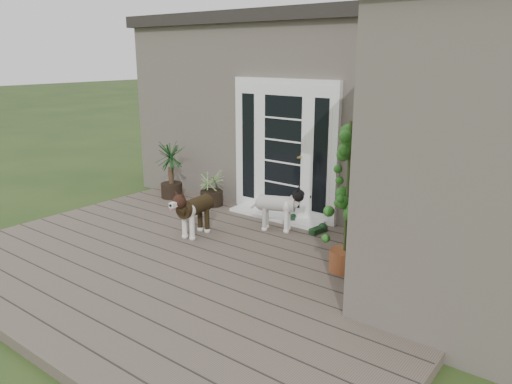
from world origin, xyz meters
The scene contains 16 objects.
deck centered at (0.00, 0.40, 0.06)m, with size 6.20×4.60×0.12m, color #6B5B4C.
house_main centered at (0.00, 4.65, 1.55)m, with size 7.40×4.00×3.10m, color #665E54.
roof_main centered at (0.00, 4.65, 3.20)m, with size 7.60×4.20×0.20m, color #2D2826.
house_wing centered at (2.90, 1.50, 1.55)m, with size 1.60×2.40×3.10m, color #665E54.
door_unit centered at (-0.20, 2.60, 1.19)m, with size 1.90×0.14×2.15m, color white.
door_step centered at (-0.20, 2.40, 0.14)m, with size 1.60×0.40×0.05m, color white.
brindle_dog centered at (-0.64, 1.05, 0.44)m, with size 0.32×0.76×0.63m, color #312411, non-canonical shape.
white_dog centered at (0.15, 1.93, 0.42)m, with size 0.31×0.72×0.60m, color white, non-canonical shape.
spider_plant centered at (-1.46, 2.27, 0.46)m, with size 0.64×0.64×0.68m, color #78945B, non-canonical shape.
yucca centered at (-2.36, 2.18, 0.64)m, with size 0.72×0.72×1.05m, color black, non-canonical shape.
herb_a centered at (1.33, 2.25, 0.37)m, with size 0.39×0.39×0.50m, color #285D1A.
herb_b centered at (1.56, 2.29, 0.44)m, with size 0.42×0.42×0.63m, color #245D1A.
herb_c centered at (2.18, 2.22, 0.39)m, with size 0.34×0.34×0.53m, color #164F1B.
sapling centered at (1.60, 1.26, 1.05)m, with size 0.55×0.55×1.86m, color #1E5A19, non-canonical shape.
clog_left centered at (0.12, 2.40, 0.16)m, with size 0.12×0.27×0.08m, color #15361C, non-canonical shape.
clog_right centered at (0.69, 2.20, 0.17)m, with size 0.16×0.34×0.10m, color #153518, non-canonical shape.
Camera 1 is at (4.08, -3.67, 2.62)m, focal length 34.53 mm.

